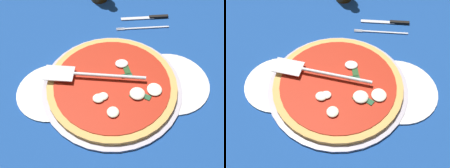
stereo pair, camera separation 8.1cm
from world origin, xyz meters
TOP-DOWN VIEW (x-y plane):
  - ground_plane at (0.00, 0.00)cm, footprint 114.46×114.46cm
  - pizza_pan at (-0.70, 5.03)cm, footprint 42.34×42.34cm
  - dinner_plate_left at (-18.81, 4.95)cm, footprint 21.02×21.02cm
  - dinner_plate_right at (17.42, 5.22)cm, footprint 23.67×23.67cm
  - pizza at (-0.54, 4.89)cm, footprint 38.97×38.97cm
  - pizza_server at (-7.63, 7.45)cm, footprint 30.62×8.58cm
  - place_setting_far at (14.55, 33.75)cm, footprint 20.99×12.53cm

SIDE VIEW (x-z plane):
  - ground_plane at x=0.00cm, z-range -0.80..0.00cm
  - place_setting_far at x=14.55cm, z-range -0.35..1.05cm
  - dinner_plate_left at x=-18.81cm, z-range 0.00..1.00cm
  - dinner_plate_right at x=17.42cm, z-range 0.00..1.00cm
  - pizza_pan at x=-0.70cm, z-range 0.00..1.24cm
  - pizza at x=-0.54cm, z-range 0.67..3.55cm
  - pizza_server at x=-7.63cm, z-range 3.98..4.98cm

